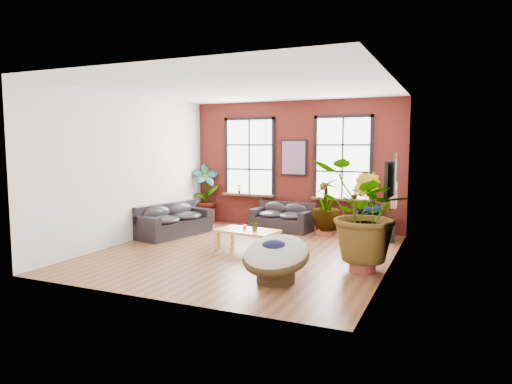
{
  "coord_description": "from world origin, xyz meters",
  "views": [
    {
      "loc": [
        4.09,
        -8.71,
        2.32
      ],
      "look_at": [
        0.0,
        0.6,
        1.25
      ],
      "focal_mm": 32.0,
      "sensor_mm": 36.0,
      "label": 1
    }
  ],
  "objects_px": {
    "sofa_back": "(283,218)",
    "sofa_left": "(173,221)",
    "coffee_table": "(247,232)",
    "papasan_chair": "(276,257)"
  },
  "relations": [
    {
      "from": "sofa_back",
      "to": "sofa_left",
      "type": "distance_m",
      "value": 2.94
    },
    {
      "from": "coffee_table",
      "to": "sofa_back",
      "type": "bearing_deg",
      "value": 98.19
    },
    {
      "from": "sofa_back",
      "to": "sofa_left",
      "type": "height_order",
      "value": "sofa_left"
    },
    {
      "from": "sofa_left",
      "to": "papasan_chair",
      "type": "relative_size",
      "value": 1.78
    },
    {
      "from": "sofa_back",
      "to": "coffee_table",
      "type": "distance_m",
      "value": 2.4
    },
    {
      "from": "coffee_table",
      "to": "papasan_chair",
      "type": "height_order",
      "value": "papasan_chair"
    },
    {
      "from": "sofa_left",
      "to": "coffee_table",
      "type": "height_order",
      "value": "sofa_left"
    },
    {
      "from": "sofa_back",
      "to": "coffee_table",
      "type": "relative_size",
      "value": 1.2
    },
    {
      "from": "sofa_left",
      "to": "papasan_chair",
      "type": "xyz_separation_m",
      "value": [
        3.85,
        -2.66,
        0.08
      ]
    },
    {
      "from": "sofa_left",
      "to": "sofa_back",
      "type": "bearing_deg",
      "value": -41.04
    }
  ]
}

